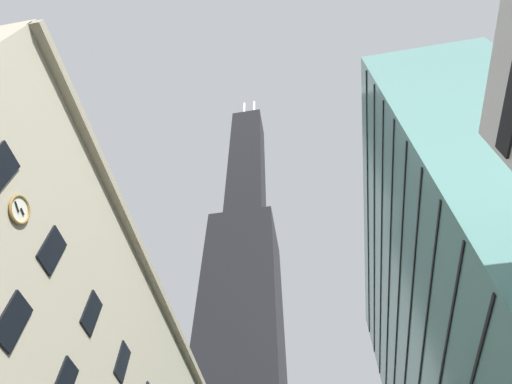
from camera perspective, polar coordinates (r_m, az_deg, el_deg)
The scene contains 2 objects.
dark_skyscraper at distance 109.02m, azimuth -1.97°, elevation -20.94°, with size 28.10×28.10×201.80m.
glass_office_midrise at distance 52.78m, azimuth 28.33°, elevation -20.21°, with size 14.16×50.33×51.19m.
Camera 1 is at (1.51, -9.98, 1.44)m, focal length 29.68 mm.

